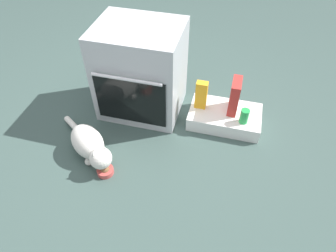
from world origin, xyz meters
name	(u,v)px	position (x,y,z in m)	size (l,w,h in m)	color
ground	(126,147)	(0.00, 0.00, 0.00)	(8.00, 8.00, 0.00)	#384C47
oven	(141,71)	(-0.01, 0.48, 0.37)	(0.65, 0.57, 0.74)	#B7BABF
pantry_cabinet	(225,117)	(0.69, 0.46, 0.06)	(0.57, 0.35, 0.12)	white
food_bowl	(105,171)	(-0.05, -0.26, 0.02)	(0.12, 0.12, 0.07)	#C64C47
cat	(90,145)	(-0.21, -0.14, 0.12)	(0.58, 0.49, 0.23)	silver
cereal_box	(235,96)	(0.74, 0.50, 0.26)	(0.07, 0.18, 0.28)	#B72D28
juice_carton	(201,95)	(0.48, 0.47, 0.24)	(0.09, 0.06, 0.24)	orange
soda_can	(244,116)	(0.84, 0.38, 0.18)	(0.07, 0.07, 0.12)	green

